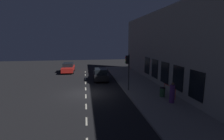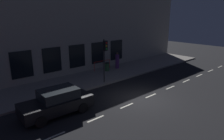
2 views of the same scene
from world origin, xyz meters
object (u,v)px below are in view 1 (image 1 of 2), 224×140
traffic_light (128,65)px  parked_car_1 (68,68)px  parked_car_0 (101,74)px  trash_bin (162,92)px  pedestrian_0 (172,93)px

traffic_light → parked_car_1: size_ratio=0.83×
parked_car_0 → trash_bin: size_ratio=4.89×
traffic_light → trash_bin: 4.31m
parked_car_0 → trash_bin: parked_car_0 is taller
parked_car_1 → trash_bin: (9.82, -14.69, -0.20)m
traffic_light → trash_bin: size_ratio=4.25×
parked_car_0 → trash_bin: bearing=-56.6°
traffic_light → parked_car_0: 6.44m
pedestrian_0 → trash_bin: 1.61m
pedestrian_0 → trash_bin: pedestrian_0 is taller
parked_car_0 → trash_bin: (4.99, -8.19, -0.20)m
parked_car_0 → pedestrian_0: (5.09, -9.76, 0.16)m
traffic_light → pedestrian_0: size_ratio=2.14×
parked_car_0 → pedestrian_0: pedestrian_0 is taller
trash_bin → traffic_light: bearing=137.1°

